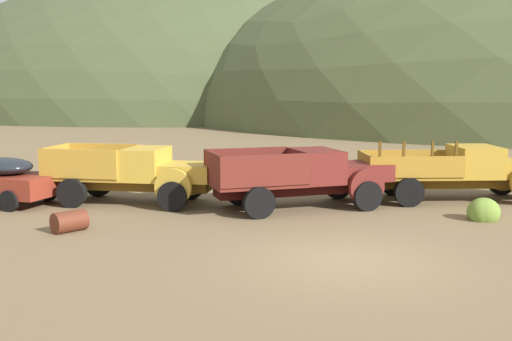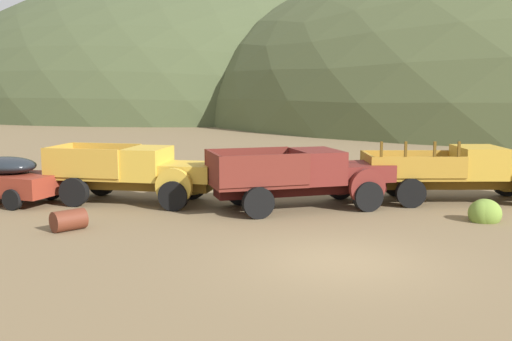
# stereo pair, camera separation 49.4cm
# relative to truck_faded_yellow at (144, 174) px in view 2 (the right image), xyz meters

# --- Properties ---
(ground_plane) EXTENTS (300.00, 300.00, 0.00)m
(ground_plane) POSITION_rel_truck_faded_yellow_xyz_m (6.00, -6.51, -1.01)
(ground_plane) COLOR brown
(hill_far_left) EXTENTS (79.34, 68.99, 38.69)m
(hill_far_left) POSITION_rel_truck_faded_yellow_xyz_m (-7.42, 70.65, -1.01)
(hill_far_left) COLOR #424C2D
(hill_far_left) RESTS_ON ground
(truck_faded_yellow) EXTENTS (5.83, 2.96, 1.91)m
(truck_faded_yellow) POSITION_rel_truck_faded_yellow_xyz_m (0.00, 0.00, 0.00)
(truck_faded_yellow) COLOR brown
(truck_faded_yellow) RESTS_ON ground
(truck_oxblood) EXTENTS (6.23, 3.85, 1.91)m
(truck_oxblood) POSITION_rel_truck_faded_yellow_xyz_m (5.65, -0.52, 0.01)
(truck_oxblood) COLOR black
(truck_oxblood) RESTS_ON ground
(truck_mustard) EXTENTS (6.62, 2.55, 2.16)m
(truck_mustard) POSITION_rel_truck_faded_yellow_xyz_m (11.18, 0.77, 0.01)
(truck_mustard) COLOR #593D12
(truck_mustard) RESTS_ON ground
(oil_drum_tipped) EXTENTS (1.03, 1.04, 0.58)m
(oil_drum_tipped) POSITION_rel_truck_faded_yellow_xyz_m (-1.20, -3.91, -0.72)
(oil_drum_tipped) COLOR #5B2819
(oil_drum_tipped) RESTS_ON ground
(bush_back_edge) EXTENTS (1.48, 1.04, 1.00)m
(bush_back_edge) POSITION_rel_truck_faded_yellow_xyz_m (1.86, 3.47, -0.75)
(bush_back_edge) COLOR #4C8438
(bush_back_edge) RESTS_ON ground
(bush_lone_scrub) EXTENTS (0.86, 0.76, 0.70)m
(bush_lone_scrub) POSITION_rel_truck_faded_yellow_xyz_m (-3.39, 4.81, -0.83)
(bush_lone_scrub) COLOR olive
(bush_lone_scrub) RESTS_ON ground
(bush_near_barrel) EXTENTS (0.96, 0.87, 0.86)m
(bush_near_barrel) POSITION_rel_truck_faded_yellow_xyz_m (10.57, -2.33, -0.78)
(bush_near_barrel) COLOR olive
(bush_near_barrel) RESTS_ON ground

